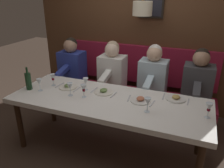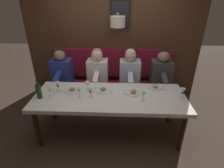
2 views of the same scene
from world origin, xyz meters
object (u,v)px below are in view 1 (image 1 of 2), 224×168
diner_nearest (198,79)px  wine_glass_0 (39,82)px  diner_middle (112,68)px  diner_near (153,73)px  diner_far (72,63)px  wine_glass_1 (84,88)px  wine_glass_4 (148,102)px  dining_table (108,104)px  wine_glass_5 (209,107)px  wine_glass_6 (53,78)px  wine_glass_3 (70,87)px  wine_glass_2 (86,81)px  wine_bottle (28,81)px

diner_nearest → wine_glass_0: size_ratio=4.82×
diner_nearest → diner_middle: 1.26m
diner_near → diner_far: 1.37m
wine_glass_1 → wine_glass_4: size_ratio=1.00×
dining_table → wine_glass_5: (-0.02, -1.10, 0.18)m
diner_middle → diner_far: bearing=90.0°
wine_glass_6 → dining_table: bearing=-97.7°
diner_nearest → diner_middle: (0.00, 1.26, 0.00)m
wine_glass_5 → dining_table: bearing=89.0°
wine_glass_0 → wine_glass_5: bearing=-87.9°
dining_table → wine_glass_5: wine_glass_5 is taller
dining_table → diner_nearest: size_ratio=3.00×
wine_glass_3 → diner_middle: bearing=-10.4°
dining_table → wine_glass_1: bearing=100.7°
diner_near → wine_glass_3: 1.26m
wine_glass_2 → wine_glass_3: bearing=156.3°
wine_glass_3 → diner_near: bearing=-40.5°
diner_nearest → wine_glass_5: (-0.90, -0.13, 0.04)m
wine_glass_5 → wine_glass_6: bearing=86.1°
dining_table → wine_glass_2: (0.15, 0.37, 0.18)m
diner_nearest → diner_near: same height
diner_nearest → wine_bottle: (-0.99, 2.04, 0.04)m
diner_far → wine_glass_2: diner_far is taller
diner_nearest → wine_glass_4: (-1.01, 0.47, 0.04)m
diner_middle → wine_glass_3: (-0.96, 0.18, 0.04)m
diner_near → wine_glass_4: size_ratio=4.82×
diner_middle → wine_glass_6: size_ratio=4.82×
wine_glass_0 → wine_glass_2: size_ratio=1.00×
diner_nearest → wine_glass_0: 2.12m
dining_table → wine_glass_3: wine_glass_3 is taller
diner_far → wine_glass_0: 0.98m
dining_table → diner_nearest: 1.32m
diner_middle → diner_near: bearing=-90.0°
dining_table → wine_glass_6: wine_glass_6 is taller
wine_bottle → wine_glass_1: bearing=-86.2°
diner_near → wine_glass_3: (-0.96, 0.82, 0.04)m
diner_near → diner_far: same height
diner_middle → wine_glass_6: 0.95m
wine_glass_3 → wine_glass_6: 0.43m
dining_table → wine_bottle: 1.09m
wine_glass_1 → dining_table: bearing=-79.3°
wine_glass_1 → wine_glass_5: 1.39m
wine_glass_5 → diner_near: bearing=39.8°
wine_glass_2 → wine_glass_5: (-0.17, -1.47, -0.00)m
dining_table → diner_far: diner_far is taller
diner_far → wine_glass_5: 2.30m
wine_glass_3 → wine_glass_4: bearing=-93.0°
wine_glass_1 → diner_middle: bearing=0.0°
diner_middle → wine_glass_1: 0.94m
wine_glass_2 → wine_glass_5: 1.48m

